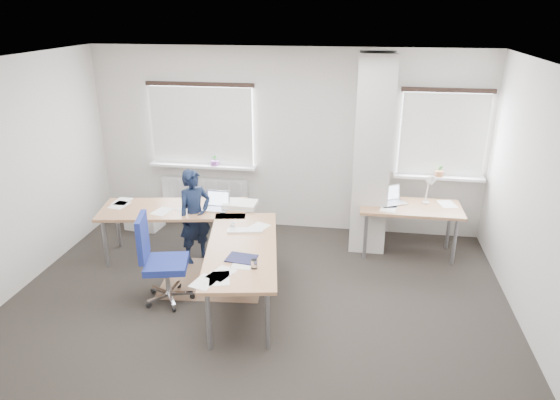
% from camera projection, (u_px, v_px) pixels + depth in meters
% --- Properties ---
extents(ground, '(6.00, 6.00, 0.00)m').
position_uv_depth(ground, '(254.00, 311.00, 5.83)').
color(ground, black).
rests_on(ground, ground).
extents(room_shell, '(6.04, 5.04, 2.82)m').
position_uv_depth(room_shell, '(275.00, 158.00, 5.59)').
color(room_shell, beige).
rests_on(room_shell, ground).
extents(floor_mat, '(1.37, 1.19, 0.01)m').
position_uv_depth(floor_mat, '(214.00, 279.00, 6.53)').
color(floor_mat, '#866449').
rests_on(floor_mat, ground).
extents(white_crate, '(0.57, 0.43, 0.32)m').
position_uv_depth(white_crate, '(144.00, 218.00, 7.99)').
color(white_crate, white).
rests_on(white_crate, ground).
extents(desk_main, '(2.82, 2.63, 0.96)m').
position_uv_depth(desk_main, '(209.00, 228.00, 6.36)').
color(desk_main, '#996542').
rests_on(desk_main, ground).
extents(desk_side, '(1.40, 0.71, 1.22)m').
position_uv_depth(desk_side, '(410.00, 209.00, 6.97)').
color(desk_side, '#996542').
rests_on(desk_side, ground).
extents(task_chair, '(0.62, 0.60, 1.11)m').
position_uv_depth(task_chair, '(164.00, 278.00, 5.95)').
color(task_chair, navy).
rests_on(task_chair, ground).
extents(person, '(0.56, 0.57, 1.32)m').
position_uv_depth(person, '(195.00, 216.00, 6.79)').
color(person, black).
rests_on(person, ground).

